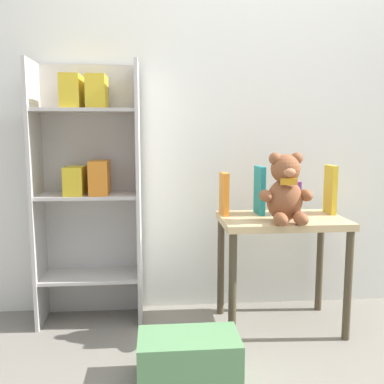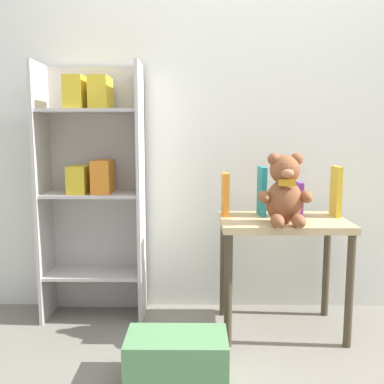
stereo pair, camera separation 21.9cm
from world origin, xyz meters
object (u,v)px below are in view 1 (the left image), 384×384
at_px(teddy_bear, 286,191).
at_px(bookshelf_side, 89,179).
at_px(book_standing_orange, 224,194).
at_px(storage_bin, 189,358).
at_px(book_standing_teal, 259,190).
at_px(display_table, 281,235).
at_px(book_standing_purple, 296,198).
at_px(book_standing_yellow, 330,190).

bearing_deg(teddy_bear, bookshelf_side, 162.81).
bearing_deg(bookshelf_side, teddy_bear, -17.19).
distance_m(book_standing_orange, storage_bin, 0.89).
bearing_deg(book_standing_teal, storage_bin, -129.51).
bearing_deg(book_standing_orange, display_table, -20.38).
bearing_deg(book_standing_purple, book_standing_orange, -179.50).
height_order(teddy_bear, book_standing_yellow, teddy_bear).
bearing_deg(book_standing_purple, bookshelf_side, 176.73).
relative_size(display_table, storage_bin, 1.51).
height_order(teddy_bear, book_standing_teal, teddy_bear).
height_order(display_table, book_standing_teal, book_standing_teal).
bearing_deg(storage_bin, teddy_bear, 35.27).
distance_m(book_standing_orange, book_standing_yellow, 0.60).
height_order(book_standing_yellow, storage_bin, book_standing_yellow).
relative_size(teddy_bear, book_standing_orange, 1.51).
relative_size(bookshelf_side, book_standing_orange, 6.17).
distance_m(teddy_bear, book_standing_teal, 0.23).
bearing_deg(storage_bin, book_standing_orange, 67.28).
bearing_deg(book_standing_orange, storage_bin, -115.50).
xyz_separation_m(book_standing_orange, book_standing_yellow, (0.60, -0.01, 0.02)).
relative_size(book_standing_purple, storage_bin, 0.43).
xyz_separation_m(display_table, teddy_bear, (-0.02, -0.12, 0.26)).
relative_size(display_table, book_standing_orange, 2.82).
relative_size(display_table, book_standing_yellow, 2.43).
relative_size(book_standing_teal, book_standing_yellow, 0.98).
bearing_deg(teddy_bear, display_table, 80.44).
distance_m(book_standing_teal, book_standing_yellow, 0.40).
bearing_deg(book_standing_orange, bookshelf_side, 169.10).
xyz_separation_m(teddy_bear, book_standing_orange, (-0.28, 0.21, -0.04)).
bearing_deg(book_standing_yellow, book_standing_purple, -178.13).
distance_m(display_table, book_standing_purple, 0.23).
bearing_deg(storage_bin, book_standing_teal, 52.99).
relative_size(book_standing_teal, book_standing_purple, 1.43).
bearing_deg(storage_bin, book_standing_yellow, 34.03).
height_order(book_standing_orange, storage_bin, book_standing_orange).
distance_m(bookshelf_side, book_standing_purple, 1.15).
distance_m(teddy_bear, book_standing_purple, 0.24).
bearing_deg(book_standing_yellow, bookshelf_side, 175.72).
bearing_deg(teddy_bear, book_standing_yellow, 31.91).
bearing_deg(book_standing_teal, bookshelf_side, 171.48).
distance_m(book_standing_teal, storage_bin, 0.97).
bearing_deg(book_standing_purple, book_standing_yellow, 3.95).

